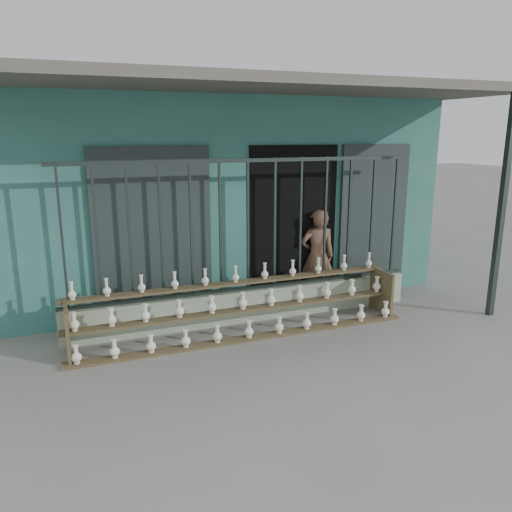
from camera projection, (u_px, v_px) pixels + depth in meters
name	position (u px, v px, depth m)	size (l,w,h in m)	color
ground	(286.00, 357.00, 5.87)	(60.00, 60.00, 0.00)	slate
workshop_building	(195.00, 185.00, 9.32)	(7.40, 6.60, 3.21)	#336C64
parapet_wall	(248.00, 305.00, 6.99)	(5.00, 0.20, 0.45)	#A3B49A
security_fence	(248.00, 226.00, 6.72)	(5.00, 0.04, 1.80)	#283330
shelf_rack	(243.00, 307.00, 6.51)	(4.50, 0.68, 0.85)	brown
elderly_woman	(317.00, 257.00, 7.62)	(0.53, 0.35, 1.46)	brown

